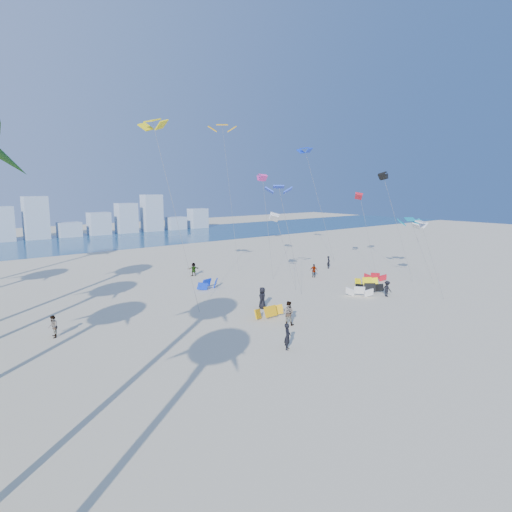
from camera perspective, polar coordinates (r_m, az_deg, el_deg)
ground at (r=27.09m, az=17.41°, el=-14.25°), size 220.00×220.00×0.00m
ocean at (r=88.51m, az=-25.37°, el=1.30°), size 220.00×220.00×0.00m
kitesurfer_near at (r=29.40m, az=4.02°, el=-10.18°), size 0.75×0.71×1.72m
kitesurfer_mid at (r=34.33m, az=4.12°, el=-7.24°), size 1.08×1.14×1.85m
kitesurfers_far at (r=44.41m, az=0.04°, el=-3.62°), size 35.51×21.21×1.87m
grounded_kites at (r=44.33m, az=7.89°, el=-4.23°), size 21.34×14.10×0.92m
flying_kites at (r=51.69m, az=5.27°, el=10.72°), size 30.60×28.92×18.66m
distant_skyline at (r=97.66m, az=-27.62°, el=3.60°), size 85.00×3.00×8.40m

